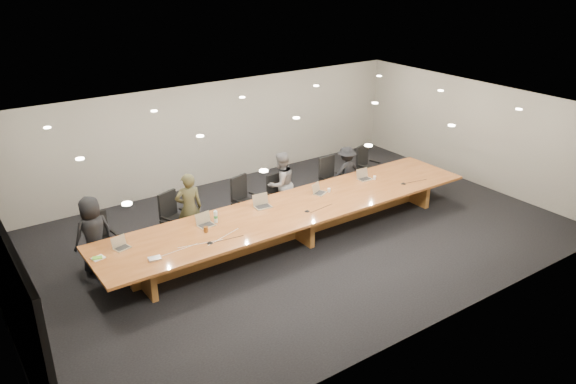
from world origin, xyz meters
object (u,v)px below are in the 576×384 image
mic_right (403,183)px  paper_cup_near (329,190)px  person_c (281,184)px  laptop_a (122,243)px  laptop_b (206,220)px  person_a (93,234)px  chair_right (332,179)px  amber_mug (206,229)px  laptop_d (320,189)px  water_bottle (216,217)px  laptop_c (263,201)px  chair_mid_right (280,196)px  person_b (189,208)px  mic_left (210,242)px  chair_mid_left (246,201)px  person_d (346,171)px  laptop_e (365,175)px  chair_far_left (103,240)px  mic_center (307,211)px  chair_far_right (369,167)px  paper_cup_far (375,178)px  chair_left (176,218)px  conference_table (296,216)px  av_box (155,259)px

mic_right → paper_cup_near: bearing=160.4°
person_c → laptop_a: bearing=3.2°
laptop_b → person_a: bearing=151.1°
person_c → paper_cup_near: size_ratio=17.29×
chair_right → amber_mug: (-4.15, -1.11, 0.23)m
laptop_a → laptop_d: laptop_d is taller
water_bottle → laptop_c: bearing=3.5°
chair_mid_right → person_b: size_ratio=0.65×
person_a → mic_left: person_a is taller
chair_mid_left → water_bottle: (-1.27, -0.91, 0.29)m
person_d → water_bottle: 4.37m
laptop_e → chair_far_left: bearing=174.1°
chair_mid_right → person_c: bearing=27.0°
person_b → laptop_e: bearing=-178.4°
amber_mug → mic_left: 0.50m
mic_center → chair_right: bearing=38.1°
chair_right → mic_left: chair_right is taller
mic_center → chair_mid_left: bearing=111.0°
paper_cup_near → mic_left: bearing=-169.2°
chair_far_right → mic_left: chair_far_right is taller
laptop_e → mic_left: size_ratio=2.66×
chair_far_right → laptop_b: bearing=176.7°
chair_mid_left → water_bottle: chair_mid_left is taller
chair_far_right → paper_cup_far: 1.36m
laptop_a → paper_cup_far: bearing=-14.8°
chair_far_left → person_a: person_a is taller
chair_far_left → mic_left: chair_far_left is taller
chair_left → mic_right: bearing=-38.4°
laptop_b → chair_right: bearing=6.2°
conference_table → laptop_b: 2.10m
chair_right → mic_center: (-1.91, -1.50, 0.19)m
chair_far_left → chair_mid_right: size_ratio=1.06×
mic_left → paper_cup_far: bearing=7.5°
paper_cup_near → paper_cup_far: bearing=-0.8°
av_box → mic_right: av_box is taller
chair_mid_left → chair_right: size_ratio=1.02×
person_b → mic_right: bearing=174.6°
chair_left → person_b: bearing=-54.5°
chair_mid_left → laptop_b: chair_mid_left is taller
chair_far_left → person_d: 6.37m
person_b → water_bottle: bearing=115.8°
chair_mid_right → mic_right: (2.57, -1.57, 0.24)m
laptop_a → laptop_c: size_ratio=0.81×
person_a → laptop_e: size_ratio=4.69×
laptop_b → paper_cup_near: 3.18m
paper_cup_far → chair_far_right: bearing=53.1°
person_b → laptop_d: 3.04m
chair_far_right → water_bottle: size_ratio=4.68×
chair_far_right → laptop_c: chair_far_right is taller
mic_left → chair_far_right: bearing=16.8°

